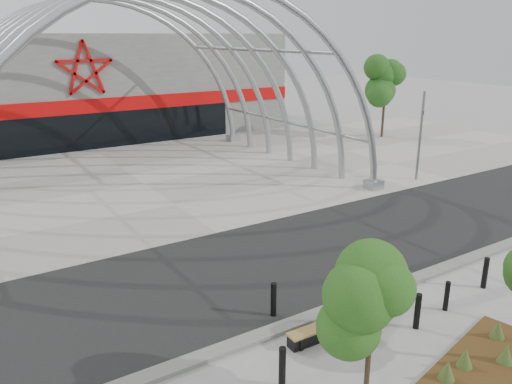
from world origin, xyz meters
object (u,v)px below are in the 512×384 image
bench_0 (319,333)px  bench_1 (371,319)px  bollard_2 (417,311)px  street_tree_0 (373,302)px  signal_pole (420,135)px

bench_0 → bench_1: size_ratio=0.99×
bench_0 → bollard_2: size_ratio=1.79×
street_tree_0 → bench_0: bearing=72.6°
bench_0 → bollard_2: bollard_2 is taller
signal_pole → bollard_2: bearing=-139.6°
street_tree_0 → bollard_2: bearing=23.8°
bench_1 → bollard_2: 1.30m
signal_pole → bench_1: bearing=-144.0°
signal_pole → bench_0: (-14.65, -9.16, -2.42)m
bench_0 → bollard_2: bearing=-21.6°
signal_pole → street_tree_0: (-15.46, -11.74, 0.03)m
bench_0 → bench_1: bearing=-9.1°
signal_pole → bench_1: (-12.98, -9.43, -2.42)m
street_tree_0 → bench_0: (0.81, 2.58, -2.45)m
street_tree_0 → bollard_2: size_ratio=3.44×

